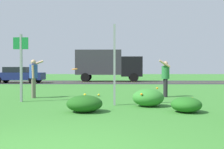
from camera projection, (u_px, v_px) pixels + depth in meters
ground_plane at (97, 91)px, 14.57m from camera, size 120.00×120.00×0.00m
highway_strip at (106, 82)px, 25.58m from camera, size 120.00×7.46×0.01m
highway_center_stripe at (106, 82)px, 25.58m from camera, size 120.00×0.16×0.00m
daylily_clump_front_center at (186, 105)px, 7.41m from camera, size 0.86×0.88×0.43m
daylily_clump_mid_center at (85, 104)px, 7.46m from camera, size 1.02×0.94×0.50m
daylily_clump_mid_left at (148, 98)px, 8.62m from camera, size 1.03×0.98×0.63m
sign_post_near_path at (21, 61)px, 9.85m from camera, size 0.56×0.10×2.53m
sign_post_by_roadside at (114, 65)px, 8.88m from camera, size 0.07×0.10×2.72m
person_thrower_blue_shirt at (34, 75)px, 11.22m from camera, size 0.56×0.52×1.63m
person_catcher_green_shirt at (165, 76)px, 11.62m from camera, size 0.51×0.51×1.63m
frisbee_orange at (75, 69)px, 11.53m from camera, size 0.25×0.25×0.07m
car_navy_center_left at (18, 75)px, 24.02m from camera, size 4.50×2.00×1.45m
box_truck_black at (108, 64)px, 27.22m from camera, size 6.70×2.46×3.20m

